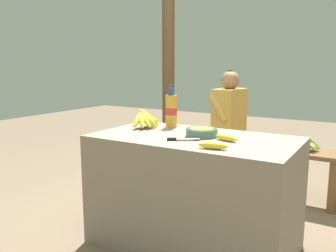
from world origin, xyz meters
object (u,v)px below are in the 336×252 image
object	(u,v)px
loose_banana_front	(213,146)
knife	(179,139)
serving_bowl	(202,132)
seated_vendor	(224,121)
banana_bunch_green	(309,144)
banana_bunch_ripe	(145,118)
wooden_bench	(255,153)
support_post_near	(168,58)
water_bottle	(171,110)
loose_banana_side	(226,138)

from	to	relation	value
loose_banana_front	knife	size ratio (longest dim) A/B	0.94
serving_bowl	seated_vendor	bearing A→B (deg)	104.87
loose_banana_front	banana_bunch_green	distance (m)	1.46
seated_vendor	banana_bunch_ripe	bearing A→B (deg)	85.71
banana_bunch_ripe	wooden_bench	world-z (taller)	banana_bunch_ripe
loose_banana_front	support_post_near	bearing A→B (deg)	127.79
wooden_bench	support_post_near	world-z (taller)	support_post_near
wooden_bench	knife	bearing A→B (deg)	-92.92
serving_bowl	banana_bunch_green	size ratio (longest dim) A/B	0.82
banana_bunch_ripe	water_bottle	distance (m)	0.20
loose_banana_front	loose_banana_side	bearing A→B (deg)	94.34
support_post_near	banana_bunch_ripe	bearing A→B (deg)	-66.01
support_post_near	seated_vendor	bearing A→B (deg)	-16.20
seated_vendor	loose_banana_front	bearing A→B (deg)	115.92
loose_banana_front	water_bottle	bearing A→B (deg)	138.74
serving_bowl	water_bottle	world-z (taller)	water_bottle
knife	seated_vendor	bearing A→B (deg)	65.81
loose_banana_side	wooden_bench	distance (m)	1.25
seated_vendor	banana_bunch_green	distance (m)	0.77
loose_banana_front	knife	bearing A→B (deg)	159.92
banana_bunch_green	water_bottle	bearing A→B (deg)	-130.15
loose_banana_front	wooden_bench	world-z (taller)	loose_banana_front
knife	seated_vendor	xyz separation A→B (m)	(-0.23, 1.29, -0.09)
serving_bowl	loose_banana_front	world-z (taller)	serving_bowl
banana_bunch_ripe	serving_bowl	size ratio (longest dim) A/B	1.40
knife	loose_banana_front	bearing A→B (deg)	-54.44
support_post_near	knife	bearing A→B (deg)	-57.03
water_bottle	loose_banana_front	size ratio (longest dim) A/B	1.90
water_bottle	seated_vendor	size ratio (longest dim) A/B	0.28
banana_bunch_ripe	loose_banana_front	xyz separation A→B (m)	(0.69, -0.36, -0.05)
serving_bowl	seated_vendor	world-z (taller)	seated_vendor
water_bottle	knife	bearing A→B (deg)	-53.99
loose_banana_front	banana_bunch_green	size ratio (longest dim) A/B	0.66
serving_bowl	loose_banana_side	world-z (taller)	serving_bowl
loose_banana_side	wooden_bench	bearing A→B (deg)	98.75
banana_bunch_ripe	loose_banana_side	xyz separation A→B (m)	(0.67, -0.12, -0.05)
knife	support_post_near	size ratio (longest dim) A/B	0.07
wooden_bench	seated_vendor	bearing A→B (deg)	-174.88
banana_bunch_ripe	support_post_near	distance (m)	1.44
water_bottle	seated_vendor	bearing A→B (deg)	87.37
knife	seated_vendor	world-z (taller)	seated_vendor
banana_bunch_ripe	wooden_bench	xyz separation A→B (m)	(0.49, 1.06, -0.42)
loose_banana_front	support_post_near	distance (m)	2.09
banana_bunch_ripe	wooden_bench	distance (m)	1.24
water_bottle	loose_banana_side	size ratio (longest dim) A/B	1.97
loose_banana_side	banana_bunch_green	bearing A→B (deg)	76.95
loose_banana_side	loose_banana_front	bearing A→B (deg)	-85.66
seated_vendor	support_post_near	world-z (taller)	support_post_near
loose_banana_front	seated_vendor	distance (m)	1.48
banana_bunch_ripe	support_post_near	world-z (taller)	support_post_near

